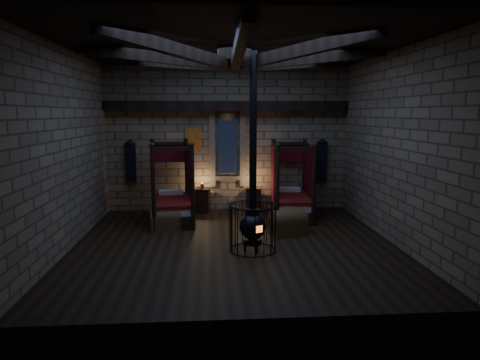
{
  "coord_description": "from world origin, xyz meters",
  "views": [
    {
      "loc": [
        -0.54,
        -9.09,
        2.85
      ],
      "look_at": [
        0.16,
        0.6,
        1.33
      ],
      "focal_mm": 32.0,
      "sensor_mm": 36.0,
      "label": 1
    }
  ],
  "objects": [
    {
      "name": "trunk_left",
      "position": [
        -1.63,
        1.29,
        0.24
      ],
      "size": [
        0.78,
        0.54,
        0.53
      ],
      "rotation": [
        0.0,
        0.0,
        0.12
      ],
      "color": "brown",
      "rests_on": "ground"
    },
    {
      "name": "bed_left",
      "position": [
        -1.55,
        2.15,
        0.51
      ],
      "size": [
        1.28,
        2.09,
        2.07
      ],
      "rotation": [
        0.0,
        0.0,
        0.13
      ],
      "color": "black",
      "rests_on": "ground"
    },
    {
      "name": "room",
      "position": [
        -0.0,
        0.09,
        3.74
      ],
      "size": [
        7.02,
        7.02,
        4.29
      ],
      "color": "black",
      "rests_on": "ground"
    },
    {
      "name": "nightstand_right",
      "position": [
        0.75,
        3.06,
        0.37
      ],
      "size": [
        0.54,
        0.52,
        0.78
      ],
      "rotation": [
        0.0,
        0.0,
        -0.24
      ],
      "color": "black",
      "rests_on": "ground"
    },
    {
      "name": "nightstand_left",
      "position": [
        -0.75,
        3.12,
        0.36
      ],
      "size": [
        0.5,
        0.48,
        0.86
      ],
      "rotation": [
        0.0,
        0.0,
        -0.16
      ],
      "color": "black",
      "rests_on": "ground"
    },
    {
      "name": "trunk_right",
      "position": [
        1.31,
        0.67,
        0.27
      ],
      "size": [
        0.95,
        0.77,
        0.61
      ],
      "rotation": [
        0.0,
        0.0,
        0.33
      ],
      "color": "brown",
      "rests_on": "ground"
    },
    {
      "name": "stove",
      "position": [
        0.34,
        -0.55,
        0.61
      ],
      "size": [
        0.98,
        0.98,
        4.05
      ],
      "rotation": [
        0.0,
        0.0,
        0.42
      ],
      "color": "black",
      "rests_on": "ground"
    },
    {
      "name": "bed_right",
      "position": [
        1.72,
        2.42,
        0.5
      ],
      "size": [
        1.18,
        2.02,
        2.02
      ],
      "rotation": [
        0.0,
        0.0,
        -0.08
      ],
      "color": "black",
      "rests_on": "ground"
    }
  ]
}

